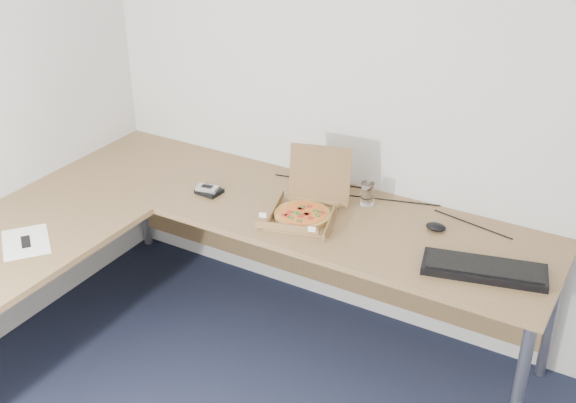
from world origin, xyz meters
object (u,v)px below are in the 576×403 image
Objects in this scene: desk at (182,233)px; wallet at (209,191)px; drinking_glass at (367,194)px; keyboard at (484,269)px; pizza_box at (304,211)px.

wallet is (-0.09, 0.34, 0.04)m from desk.
wallet is at bearing -158.61° from drinking_glass.
wallet is (-0.71, -0.28, -0.05)m from drinking_glass.
drinking_glass reaches higher than keyboard.
pizza_box is 0.52m from wallet.
drinking_glass is 0.72m from keyboard.
desk is at bearing 179.83° from keyboard.
pizza_box is (0.43, 0.36, 0.06)m from desk.
pizza_box is 0.33m from drinking_glass.
pizza_box is 0.85m from keyboard.
pizza_box is at bearing 6.36° from wallet.
pizza_box reaches higher than wallet.
desk is at bearing -157.33° from pizza_box.
desk is 0.56m from pizza_box.
keyboard is at bearing 3.43° from wallet.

